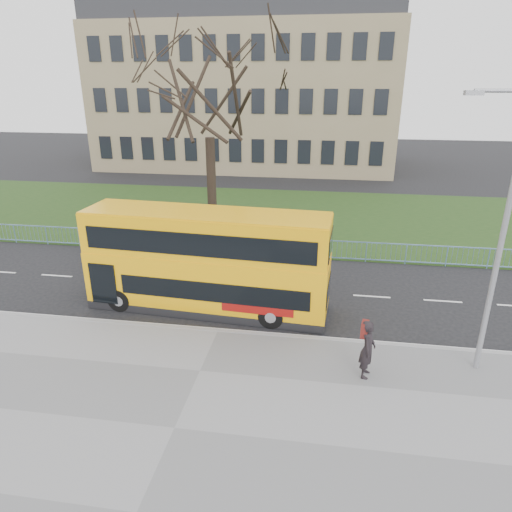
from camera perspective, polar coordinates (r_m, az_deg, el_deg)
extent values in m
plane|color=black|center=(18.83, -3.68, -7.19)|extent=(120.00, 120.00, 0.00)
cube|color=slate|center=(13.46, -10.14, -20.57)|extent=(80.00, 10.50, 0.12)
cube|color=gray|center=(17.48, -4.77, -9.38)|extent=(80.00, 0.20, 0.14)
cube|color=#1C3A15|center=(31.93, 1.73, 5.09)|extent=(80.00, 15.40, 0.08)
cube|color=#847554|center=(51.90, -1.00, 19.17)|extent=(30.00, 15.00, 14.00)
cube|color=#FFB00A|center=(18.80, -6.03, -3.06)|extent=(9.91, 2.98, 1.82)
cube|color=#FFB00A|center=(18.39, -6.16, -0.04)|extent=(9.91, 2.98, 0.31)
cube|color=#FFB00A|center=(18.06, -6.28, 2.83)|extent=(9.86, 2.93, 1.63)
cube|color=black|center=(17.60, -5.50, -4.56)|extent=(7.53, 0.55, 0.79)
cube|color=black|center=(17.06, -7.49, 1.37)|extent=(8.98, 0.64, 0.88)
cylinder|color=black|center=(19.61, -16.70, -5.30)|extent=(0.98, 0.33, 0.97)
cylinder|color=black|center=(17.58, 1.88, -7.56)|extent=(0.98, 0.33, 0.97)
imported|color=black|center=(14.94, 13.76, -11.22)|extent=(0.59, 0.79, 1.95)
cylinder|color=gray|center=(15.27, 28.28, 1.25)|extent=(0.17, 0.17, 8.55)
cylinder|color=gray|center=(14.25, 28.53, 17.70)|extent=(1.50, 0.25, 0.11)
cube|color=gray|center=(13.97, 25.58, 17.92)|extent=(0.50, 0.24, 0.13)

